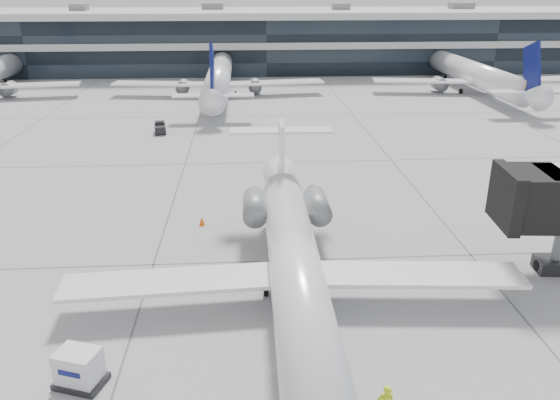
{
  "coord_description": "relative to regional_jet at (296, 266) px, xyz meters",
  "views": [
    {
      "loc": [
        -4.15,
        -30.09,
        16.14
      ],
      "look_at": [
        -1.95,
        3.72,
        2.6
      ],
      "focal_mm": 35.0,
      "sensor_mm": 36.0,
      "label": 1
    }
  ],
  "objects": [
    {
      "name": "regional_jet",
      "position": [
        0.0,
        0.0,
        0.0
      ],
      "size": [
        24.43,
        30.37,
        7.03
      ],
      "rotation": [
        0.0,
        0.0,
        -0.01
      ],
      "color": "white",
      "rests_on": "ground"
    },
    {
      "name": "terminal",
      "position": [
        1.71,
        87.12,
        2.6
      ],
      "size": [
        170.0,
        22.0,
        10.0
      ],
      "primitive_type": "cube",
      "color": "black",
      "rests_on": "ground"
    },
    {
      "name": "bg_jet_center",
      "position": [
        -6.29,
        60.12,
        -2.4
      ],
      "size": [
        32.0,
        40.0,
        9.6
      ],
      "primitive_type": null,
      "color": "white",
      "rests_on": "ground"
    },
    {
      "name": "cargo_uld",
      "position": [
        -9.77,
        -5.53,
        -1.57
      ],
      "size": [
        2.39,
        2.07,
        1.65
      ],
      "rotation": [
        0.0,
        0.0,
        -0.34
      ],
      "color": "black",
      "rests_on": "ground"
    },
    {
      "name": "far_tug",
      "position": [
        -12.2,
        36.94,
        -1.81
      ],
      "size": [
        1.54,
        2.25,
        1.32
      ],
      "rotation": [
        0.0,
        0.0,
        0.16
      ],
      "color": "black",
      "rests_on": "ground"
    },
    {
      "name": "ground",
      "position": [
        1.71,
        5.12,
        -2.4
      ],
      "size": [
        220.0,
        220.0,
        0.0
      ],
      "primitive_type": "plane",
      "color": "#959598",
      "rests_on": "ground"
    },
    {
      "name": "traffic_cone",
      "position": [
        -5.7,
        10.91,
        -2.1
      ],
      "size": [
        0.44,
        0.44,
        0.63
      ],
      "rotation": [
        0.0,
        0.0,
        -0.03
      ],
      "color": "#F15E0C",
      "rests_on": "ground"
    },
    {
      "name": "bg_jet_right",
      "position": [
        33.71,
        60.12,
        -2.4
      ],
      "size": [
        32.0,
        40.0,
        9.6
      ],
      "primitive_type": null,
      "color": "white",
      "rests_on": "ground"
    }
  ]
}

